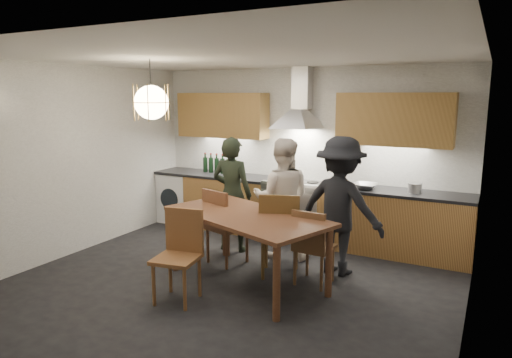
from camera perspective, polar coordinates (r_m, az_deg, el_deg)
The scene contains 17 objects.
ground at distance 5.51m, azimuth -3.20°, elevation -12.93°, with size 5.00×5.00×0.00m, color black.
room_shell at distance 5.08m, azimuth -3.39°, elevation 5.02°, with size 5.02×4.52×2.61m.
counter_run at distance 7.01m, azimuth 5.17°, elevation -3.92°, with size 5.00×0.62×0.90m.
range_stove at distance 7.02m, azimuth 4.97°, elevation -3.98°, with size 0.90×0.60×0.92m.
wall_fixtures at distance 6.92m, azimuth 5.55°, elevation 7.81°, with size 4.30×0.54×1.10m.
pendant_lamp at distance 5.57m, azimuth -12.95°, elevation 9.31°, with size 0.43×0.43×0.70m.
dining_table at distance 5.30m, azimuth -1.21°, elevation -5.43°, with size 2.19×1.59×0.83m.
chair_back_left at distance 5.93m, azimuth -4.30°, elevation -5.36°, with size 0.56×0.56×1.00m.
chair_back_mid at distance 5.49m, azimuth 2.98°, elevation -6.34°, with size 0.61×0.61×1.05m.
chair_back_right at distance 5.31m, azimuth 6.96°, elevation -7.92°, with size 0.44×0.44×0.91m.
chair_front at distance 5.03m, azimuth -9.46°, elevation -8.55°, with size 0.51×0.51×0.98m.
person_left at distance 6.42m, azimuth -3.00°, elevation -1.93°, with size 0.59×0.39×1.62m, color black.
person_mid at distance 6.14m, azimuth 3.27°, elevation -2.46°, with size 0.79×0.62×1.63m, color silver.
person_right at distance 5.67m, azimuth 10.48°, elevation -3.35°, with size 1.10×0.63×1.70m, color black.
mixing_bowl at distance 6.51m, azimuth 13.47°, elevation -0.86°, with size 0.33×0.33×0.08m, color silver.
stock_pot at distance 6.44m, azimuth 19.22°, elevation -1.10°, with size 0.18×0.18×0.12m, color #ADADB0.
wine_bottles at distance 7.62m, azimuth -4.57°, elevation 1.93°, with size 0.65×0.08×0.32m.
Camera 1 is at (2.62, -4.33, 2.19)m, focal length 32.00 mm.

